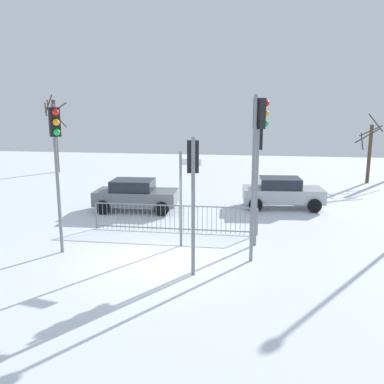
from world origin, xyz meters
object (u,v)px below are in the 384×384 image
car_grey_mid (135,195)px  car_silver_far (282,192)px  direction_sign_post (182,194)px  bare_tree_right (369,151)px  traffic_light_foreground_left (193,175)px  bare_tree_left (55,133)px  traffic_light_rear_left (56,146)px  traffic_light_mid_right (258,142)px  traffic_light_mid_left (257,154)px

car_grey_mid → car_silver_far: (6.82, 1.66, 0.00)m
direction_sign_post → bare_tree_right: bearing=65.7°
traffic_light_foreground_left → car_silver_far: size_ratio=1.01×
traffic_light_foreground_left → bare_tree_left: size_ratio=0.69×
traffic_light_rear_left → bare_tree_left: bare_tree_left is taller
car_grey_mid → bare_tree_right: (12.70, 9.39, 1.32)m
traffic_light_rear_left → bare_tree_right: bearing=-169.5°
direction_sign_post → car_silver_far: 7.37m
traffic_light_mid_right → direction_sign_post: 3.26m
traffic_light_mid_right → car_grey_mid: size_ratio=1.32×
traffic_light_foreground_left → bare_tree_left: bearing=114.7°
bare_tree_right → bare_tree_left: bearing=177.2°
traffic_light_foreground_left → traffic_light_rear_left: (-4.51, 0.92, 0.65)m
traffic_light_mid_left → car_grey_mid: size_ratio=1.12×
direction_sign_post → bare_tree_left: bare_tree_left is taller
direction_sign_post → car_silver_far: size_ratio=0.84×
traffic_light_rear_left → traffic_light_mid_right: (6.27, 0.39, 0.19)m
traffic_light_foreground_left → traffic_light_mid_right: traffic_light_mid_right is taller
traffic_light_foreground_left → traffic_light_rear_left: bearing=156.0°
traffic_light_foreground_left → direction_sign_post: bearing=95.2°
traffic_light_rear_left → car_silver_far: bearing=-173.0°
car_silver_far → bare_tree_left: bearing=146.8°
traffic_light_mid_left → bare_tree_right: 15.18m
traffic_light_rear_left → bare_tree_left: 18.54m
car_silver_far → bare_tree_right: bare_tree_right is taller
car_grey_mid → bare_tree_right: size_ratio=0.88×
bare_tree_right → traffic_light_mid_right: bearing=-115.5°
car_grey_mid → bare_tree_left: (-9.32, 10.47, 2.20)m
direction_sign_post → bare_tree_right: bare_tree_right is taller
traffic_light_rear_left → car_grey_mid: 6.60m
car_grey_mid → bare_tree_right: bare_tree_right is taller
bare_tree_left → traffic_light_foreground_left: bearing=-52.8°
traffic_light_foreground_left → bare_tree_right: (8.89, 16.25, -0.82)m
car_silver_far → car_grey_mid: bearing=-170.9°
traffic_light_rear_left → traffic_light_foreground_left: bearing=130.1°
traffic_light_foreground_left → car_grey_mid: size_ratio=1.02×
traffic_light_mid_right → car_silver_far: traffic_light_mid_right is taller
bare_tree_left → traffic_light_mid_right: bearing=-47.1°
car_silver_far → bare_tree_left: size_ratio=0.68×
traffic_light_foreground_left → car_grey_mid: bearing=106.6°
traffic_light_rear_left → traffic_light_mid_right: 6.29m
car_grey_mid → car_silver_far: 7.02m
traffic_light_mid_right → bare_tree_left: bearing=-179.4°
traffic_light_mid_right → car_silver_far: size_ratio=1.31×
traffic_light_mid_right → car_silver_far: (1.25, 7.21, -2.97)m
traffic_light_rear_left → direction_sign_post: size_ratio=1.47×
traffic_light_mid_left → bare_tree_right: bare_tree_right is taller
direction_sign_post → bare_tree_right: 16.97m
traffic_light_mid_left → car_silver_far: size_ratio=1.11×
traffic_light_foreground_left → car_silver_far: 9.29m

